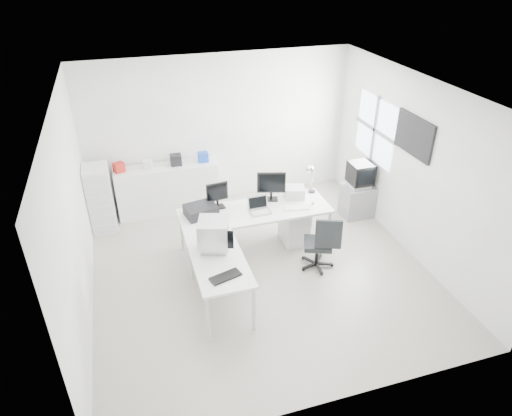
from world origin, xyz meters
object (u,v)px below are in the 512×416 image
object	(u,v)px
filing_cabinet	(100,198)
drawer_pedestal	(294,225)
tv_cabinet	(357,201)
sideboard	(168,189)
lcd_monitor_large	(271,187)
office_chair	(318,241)
crt_tv	(360,175)
inkjet_printer	(201,210)
side_desk	(220,281)
lcd_monitor_small	(217,196)
crt_monitor	(214,234)
main_desk	(255,230)
laptop	(260,207)
laser_printer	(294,192)

from	to	relation	value
filing_cabinet	drawer_pedestal	bearing A→B (deg)	-23.85
tv_cabinet	sideboard	bearing A→B (deg)	160.41
lcd_monitor_large	office_chair	size ratio (longest dim) A/B	0.52
drawer_pedestal	crt_tv	distance (m)	1.59
inkjet_printer	sideboard	distance (m)	1.67
side_desk	tv_cabinet	xyz separation A→B (m)	(2.98, 1.61, -0.08)
drawer_pedestal	lcd_monitor_large	world-z (taller)	lcd_monitor_large
drawer_pedestal	lcd_monitor_small	bearing A→B (deg)	170.91
filing_cabinet	office_chair	bearing A→B (deg)	-34.02
side_desk	crt_tv	bearing A→B (deg)	28.40
drawer_pedestal	crt_tv	bearing A→B (deg)	17.84
inkjet_printer	crt_monitor	bearing A→B (deg)	-101.27
main_desk	sideboard	xyz separation A→B (m)	(-1.19, 1.69, 0.09)
side_desk	drawer_pedestal	distance (m)	1.93
main_desk	tv_cabinet	world-z (taller)	main_desk
main_desk	office_chair	distance (m)	1.07
drawer_pedestal	lcd_monitor_large	bearing A→B (deg)	150.26
side_desk	filing_cabinet	distance (m)	2.94
crt_monitor	tv_cabinet	world-z (taller)	crt_monitor
office_chair	main_desk	bearing A→B (deg)	158.92
side_desk	filing_cabinet	bearing A→B (deg)	121.27
sideboard	inkjet_printer	bearing A→B (deg)	-78.02
drawer_pedestal	crt_monitor	xyz separation A→B (m)	(-1.55, -0.90, 0.69)
office_chair	filing_cabinet	world-z (taller)	filing_cabinet
laptop	laser_printer	world-z (taller)	laptop
laptop	main_desk	bearing A→B (deg)	114.43
inkjet_printer	crt_monitor	xyz separation A→B (m)	(0.00, -0.95, 0.16)
laser_printer	office_chair	world-z (taller)	laser_printer
drawer_pedestal	lcd_monitor_large	xyz separation A→B (m)	(-0.35, 0.20, 0.69)
lcd_monitor_small	lcd_monitor_large	distance (m)	0.90
laptop	crt_monitor	bearing A→B (deg)	-142.33
drawer_pedestal	crt_tv	xyz separation A→B (m)	(1.43, 0.46, 0.52)
main_desk	filing_cabinet	world-z (taller)	filing_cabinet
inkjet_printer	crt_monitor	size ratio (longest dim) A/B	0.96
side_desk	inkjet_printer	distance (m)	1.28
crt_tv	filing_cabinet	world-z (taller)	filing_cabinet
side_desk	lcd_monitor_small	xyz separation A→B (m)	(0.30, 1.35, 0.59)
crt_tv	sideboard	size ratio (longest dim) A/B	0.27
drawer_pedestal	lcd_monitor_small	distance (m)	1.43
laptop	laser_printer	distance (m)	0.77
laser_printer	crt_monitor	world-z (taller)	crt_monitor
lcd_monitor_small	side_desk	bearing A→B (deg)	-109.38
lcd_monitor_small	sideboard	bearing A→B (deg)	107.03
tv_cabinet	filing_cabinet	world-z (taller)	filing_cabinet
crt_tv	sideboard	xyz separation A→B (m)	(-3.31, 1.18, -0.36)
lcd_monitor_small	lcd_monitor_large	world-z (taller)	lcd_monitor_large
main_desk	lcd_monitor_small	bearing A→B (deg)	155.56
drawer_pedestal	filing_cabinet	distance (m)	3.37
laser_printer	sideboard	distance (m)	2.46
lcd_monitor_small	main_desk	bearing A→B (deg)	-31.29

